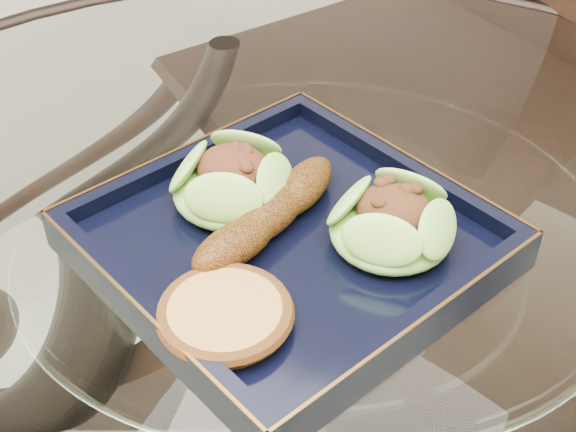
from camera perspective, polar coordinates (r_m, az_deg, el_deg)
The scene contains 7 objects.
dining_table at distance 0.73m, azimuth 1.53°, elevation -13.60°, with size 1.13×1.13×0.77m.
dining_chair at distance 1.17m, azimuth 9.44°, elevation 2.67°, with size 0.51×0.51×0.89m.
navy_plate at distance 0.62m, azimuth 0.00°, elevation -2.13°, with size 0.27×0.27×0.02m, color black.
lettuce_wrap_left at distance 0.64m, azimuth -4.00°, elevation 2.21°, with size 0.10×0.10×0.03m, color #60AD32.
lettuce_wrap_right at distance 0.60m, azimuth 7.35°, elevation -0.69°, with size 0.09×0.09×0.03m, color #5AA12E.
roasted_plantain at distance 0.61m, azimuth -1.26°, elevation 0.15°, with size 0.16×0.03×0.03m, color #5C3009.
crumb_patty at distance 0.55m, azimuth -4.49°, elevation -7.08°, with size 0.08×0.08×0.02m, color #C78542.
Camera 1 is at (0.22, -0.38, 1.19)m, focal length 50.00 mm.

